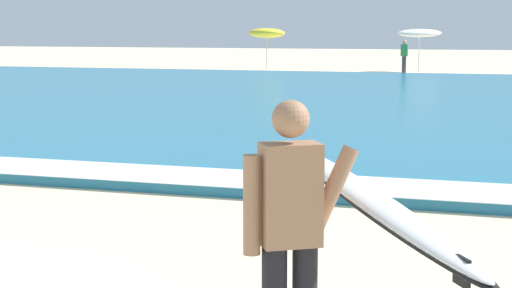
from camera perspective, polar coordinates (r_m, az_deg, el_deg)
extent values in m
cube|color=teal|center=(24.27, 6.67, 3.02)|extent=(120.00, 28.00, 0.14)
cube|color=white|center=(11.49, -6.17, -2.07)|extent=(120.00, 1.29, 0.01)
cube|color=#9E7051|center=(4.82, 2.36, -3.48)|extent=(0.40, 0.37, 0.60)
sphere|color=#9E7051|center=(4.76, 2.39, 1.73)|extent=(0.22, 0.22, 0.22)
cylinder|color=#9E7051|center=(4.77, -0.30, -4.20)|extent=(0.10, 0.10, 0.58)
cylinder|color=#9E7051|center=(4.92, 5.31, -3.04)|extent=(0.32, 0.25, 0.51)
ellipsoid|color=white|center=(4.99, 7.78, -3.73)|extent=(1.71, 2.55, 0.28)
ellipsoid|color=black|center=(5.00, 7.78, -3.93)|extent=(1.79, 2.65, 0.25)
cube|color=black|center=(4.02, 13.91, -8.46)|extent=(0.09, 0.13, 0.14)
cylinder|color=beige|center=(41.74, 0.75, 6.26)|extent=(0.05, 0.05, 1.81)
ellipsoid|color=yellow|center=(41.72, 0.75, 7.60)|extent=(1.80, 1.82, 0.57)
cylinder|color=beige|center=(41.66, 11.10, 6.13)|extent=(0.05, 0.05, 1.83)
ellipsoid|color=white|center=(41.65, 11.13, 7.47)|extent=(2.12, 2.14, 0.50)
cylinder|color=#383842|center=(39.19, 10.10, 5.32)|extent=(0.20, 0.20, 0.84)
cube|color=#338C4C|center=(39.17, 10.12, 6.33)|extent=(0.32, 0.20, 0.54)
sphere|color=tan|center=(39.16, 10.14, 6.87)|extent=(0.20, 0.20, 0.20)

